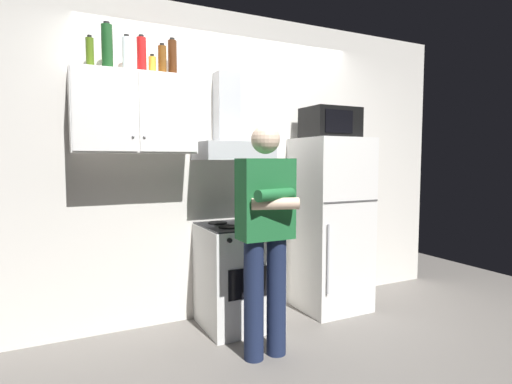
{
  "coord_description": "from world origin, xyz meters",
  "views": [
    {
      "loc": [
        -1.4,
        -2.84,
        1.4
      ],
      "look_at": [
        0.0,
        0.0,
        1.15
      ],
      "focal_mm": 28.6,
      "sensor_mm": 36.0,
      "label": 1
    }
  ],
  "objects_px": {
    "microwave": "(330,123)",
    "bottle_beer_brown": "(162,61)",
    "person_standing": "(266,232)",
    "bottle_spice_jar": "(152,66)",
    "bottle_soda_red": "(142,55)",
    "bottle_wine_green": "(107,47)",
    "bottle_rum_dark": "(172,59)",
    "bottle_vodka_clear": "(127,55)",
    "bottle_olive_oil": "(90,54)",
    "upper_cabinet": "(134,114)",
    "range_hood": "(231,137)",
    "refrigerator": "(330,224)",
    "stove_oven": "(238,275)"
  },
  "relations": [
    {
      "from": "bottle_soda_red",
      "to": "bottle_vodka_clear",
      "type": "bearing_deg",
      "value": 163.47
    },
    {
      "from": "bottle_rum_dark",
      "to": "bottle_soda_red",
      "type": "height_order",
      "value": "bottle_rum_dark"
    },
    {
      "from": "bottle_wine_green",
      "to": "person_standing",
      "type": "bearing_deg",
      "value": -36.78
    },
    {
      "from": "person_standing",
      "to": "upper_cabinet",
      "type": "bearing_deg",
      "value": 135.74
    },
    {
      "from": "upper_cabinet",
      "to": "stove_oven",
      "type": "distance_m",
      "value": 1.55
    },
    {
      "from": "range_hood",
      "to": "bottle_rum_dark",
      "type": "bearing_deg",
      "value": 175.85
    },
    {
      "from": "bottle_wine_green",
      "to": "bottle_olive_oil",
      "type": "xyz_separation_m",
      "value": [
        -0.11,
        0.07,
        -0.05
      ]
    },
    {
      "from": "range_hood",
      "to": "bottle_soda_red",
      "type": "xyz_separation_m",
      "value": [
        -0.74,
        -0.02,
        0.59
      ]
    },
    {
      "from": "bottle_spice_jar",
      "to": "microwave",
      "type": "bearing_deg",
      "value": -3.97
    },
    {
      "from": "stove_oven",
      "to": "refrigerator",
      "type": "relative_size",
      "value": 0.55
    },
    {
      "from": "bottle_rum_dark",
      "to": "bottle_wine_green",
      "type": "bearing_deg",
      "value": -172.04
    },
    {
      "from": "range_hood",
      "to": "stove_oven",
      "type": "bearing_deg",
      "value": -90.0
    },
    {
      "from": "refrigerator",
      "to": "bottle_vodka_clear",
      "type": "bearing_deg",
      "value": 175.57
    },
    {
      "from": "bottle_rum_dark",
      "to": "upper_cabinet",
      "type": "bearing_deg",
      "value": -173.33
    },
    {
      "from": "stove_oven",
      "to": "bottle_beer_brown",
      "type": "xyz_separation_m",
      "value": [
        -0.58,
        0.11,
        1.73
      ]
    },
    {
      "from": "bottle_vodka_clear",
      "to": "bottle_beer_brown",
      "type": "bearing_deg",
      "value": -6.01
    },
    {
      "from": "range_hood",
      "to": "bottle_vodka_clear",
      "type": "height_order",
      "value": "bottle_vodka_clear"
    },
    {
      "from": "bottle_wine_green",
      "to": "bottle_rum_dark",
      "type": "bearing_deg",
      "value": 7.96
    },
    {
      "from": "bottle_wine_green",
      "to": "bottle_spice_jar",
      "type": "height_order",
      "value": "bottle_wine_green"
    },
    {
      "from": "bottle_olive_oil",
      "to": "person_standing",
      "type": "bearing_deg",
      "value": -36.19
    },
    {
      "from": "person_standing",
      "to": "bottle_soda_red",
      "type": "height_order",
      "value": "bottle_soda_red"
    },
    {
      "from": "person_standing",
      "to": "bottle_spice_jar",
      "type": "height_order",
      "value": "bottle_spice_jar"
    },
    {
      "from": "bottle_spice_jar",
      "to": "refrigerator",
      "type": "bearing_deg",
      "value": -4.63
    },
    {
      "from": "bottle_spice_jar",
      "to": "stove_oven",
      "type": "bearing_deg",
      "value": -11.29
    },
    {
      "from": "person_standing",
      "to": "stove_oven",
      "type": "bearing_deg",
      "value": 85.28
    },
    {
      "from": "microwave",
      "to": "bottle_soda_red",
      "type": "relative_size",
      "value": 1.67
    },
    {
      "from": "person_standing",
      "to": "refrigerator",
      "type": "bearing_deg",
      "value": 31.23
    },
    {
      "from": "bottle_rum_dark",
      "to": "bottle_olive_oil",
      "type": "bearing_deg",
      "value": -179.79
    },
    {
      "from": "refrigerator",
      "to": "bottle_vodka_clear",
      "type": "height_order",
      "value": "bottle_vodka_clear"
    },
    {
      "from": "bottle_beer_brown",
      "to": "bottle_vodka_clear",
      "type": "distance_m",
      "value": 0.26
    },
    {
      "from": "bottle_soda_red",
      "to": "refrigerator",
      "type": "bearing_deg",
      "value": -3.67
    },
    {
      "from": "stove_oven",
      "to": "bottle_rum_dark",
      "type": "xyz_separation_m",
      "value": [
        -0.49,
        0.16,
        1.77
      ]
    },
    {
      "from": "microwave",
      "to": "person_standing",
      "type": "relative_size",
      "value": 0.29
    },
    {
      "from": "bottle_beer_brown",
      "to": "bottle_wine_green",
      "type": "bearing_deg",
      "value": -177.23
    },
    {
      "from": "person_standing",
      "to": "bottle_vodka_clear",
      "type": "distance_m",
      "value": 1.68
    },
    {
      "from": "range_hood",
      "to": "microwave",
      "type": "xyz_separation_m",
      "value": [
        0.95,
        -0.11,
        0.14
      ]
    },
    {
      "from": "microwave",
      "to": "bottle_beer_brown",
      "type": "bearing_deg",
      "value": 176.52
    },
    {
      "from": "bottle_beer_brown",
      "to": "bottle_rum_dark",
      "type": "xyz_separation_m",
      "value": [
        0.09,
        0.05,
        0.03
      ]
    },
    {
      "from": "refrigerator",
      "to": "bottle_vodka_clear",
      "type": "xyz_separation_m",
      "value": [
        -1.79,
        0.14,
        1.39
      ]
    },
    {
      "from": "upper_cabinet",
      "to": "bottle_olive_oil",
      "type": "distance_m",
      "value": 0.51
    },
    {
      "from": "microwave",
      "to": "bottle_olive_oil",
      "type": "relative_size",
      "value": 1.91
    },
    {
      "from": "microwave",
      "to": "bottle_beer_brown",
      "type": "relative_size",
      "value": 1.96
    },
    {
      "from": "upper_cabinet",
      "to": "stove_oven",
      "type": "relative_size",
      "value": 1.03
    },
    {
      "from": "bottle_spice_jar",
      "to": "bottle_soda_red",
      "type": "distance_m",
      "value": 0.11
    },
    {
      "from": "bottle_vodka_clear",
      "to": "bottle_olive_oil",
      "type": "relative_size",
      "value": 1.13
    },
    {
      "from": "stove_oven",
      "to": "range_hood",
      "type": "xyz_separation_m",
      "value": [
        0.0,
        0.13,
        1.16
      ]
    },
    {
      "from": "range_hood",
      "to": "bottle_spice_jar",
      "type": "height_order",
      "value": "bottle_spice_jar"
    },
    {
      "from": "person_standing",
      "to": "bottle_olive_oil",
      "type": "distance_m",
      "value": 1.81
    },
    {
      "from": "upper_cabinet",
      "to": "bottle_rum_dark",
      "type": "distance_m",
      "value": 0.55
    },
    {
      "from": "bottle_rum_dark",
      "to": "stove_oven",
      "type": "bearing_deg",
      "value": -18.4
    }
  ]
}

